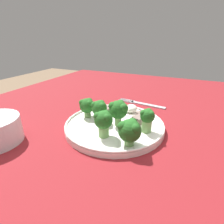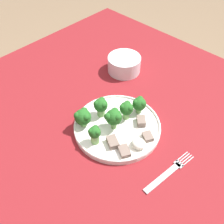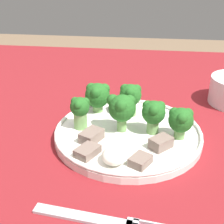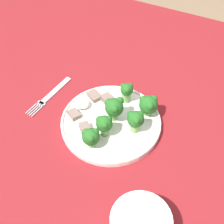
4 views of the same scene
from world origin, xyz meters
The scene contains 14 objects.
table centered at (0.00, 0.00, 0.67)m, with size 1.26×1.14×0.76m.
dinner_plate centered at (-0.05, 0.03, 0.77)m, with size 0.25×0.25×0.02m.
fork centered at (0.14, 0.01, 0.76)m, with size 0.04×0.17×0.00m.
broccoli_floret_near_rim_left centered at (-0.06, -0.06, 0.80)m, with size 0.03×0.03×0.06m.
broccoli_floret_center_left centered at (-0.13, -0.04, 0.80)m, with size 0.05×0.05×0.06m.
broccoli_floret_back_left centered at (-0.06, 0.02, 0.81)m, with size 0.05×0.05×0.07m.
broccoli_floret_front_left centered at (-0.05, 0.11, 0.80)m, with size 0.04×0.04×0.05m.
broccoli_floret_center_back centered at (-0.12, 0.03, 0.81)m, with size 0.04×0.04×0.06m.
broccoli_floret_mid_cluster centered at (-0.06, 0.07, 0.81)m, with size 0.04×0.04×0.06m.
meat_slice_front_slice centered at (-0.02, -0.03, 0.78)m, with size 0.05×0.04×0.02m.
meat_slice_middle_slice centered at (-0.01, 0.08, 0.78)m, with size 0.04×0.04×0.02m.
meat_slice_rear_slice centered at (0.04, 0.05, 0.77)m, with size 0.04×0.04×0.01m.
meat_slice_edge_slice centered at (0.02, -0.03, 0.77)m, with size 0.05×0.04×0.01m.
sauce_dollop centered at (0.04, 0.01, 0.78)m, with size 0.04×0.04×0.02m.
Camera 3 is at (0.41, 0.06, 1.04)m, focal length 50.00 mm.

